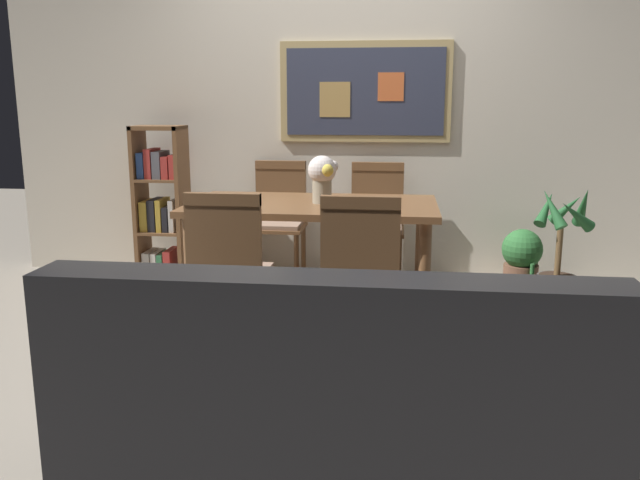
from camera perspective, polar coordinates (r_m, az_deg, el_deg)
ground_plane at (r=3.73m, az=0.29°, el=-9.14°), size 12.00×12.00×0.00m
wall_back_with_painting at (r=4.97m, az=2.39°, el=11.55°), size 5.20×0.14×2.60m
dining_table at (r=4.01m, az=-0.63°, el=1.92°), size 1.51×0.86×0.74m
dining_chair_far_left at (r=4.85m, az=-3.62°, el=2.44°), size 0.40×0.41×0.91m
dining_chair_far_right at (r=4.74m, az=4.97°, el=2.18°), size 0.40×0.41×0.91m
dining_chair_near_left at (r=3.37m, az=-7.92°, el=-1.97°), size 0.40×0.41×0.91m
dining_chair_near_right at (r=3.25m, az=3.61°, el=-2.43°), size 0.40×0.41×0.91m
leather_couch at (r=2.36m, az=1.14°, el=-14.07°), size 1.80×0.84×0.84m
bookshelf at (r=5.00m, az=-13.69°, el=2.67°), size 0.36×0.28×1.17m
potted_ivy at (r=4.81m, az=17.22°, el=-1.72°), size 0.28×0.29×0.53m
potted_palm at (r=4.48m, az=20.17°, el=-1.92°), size 0.38×0.39×0.84m
flower_vase at (r=3.95m, az=0.24°, el=5.71°), size 0.19×0.18×0.29m
tv_remote at (r=3.85m, az=3.36°, el=3.10°), size 0.08×0.16×0.02m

